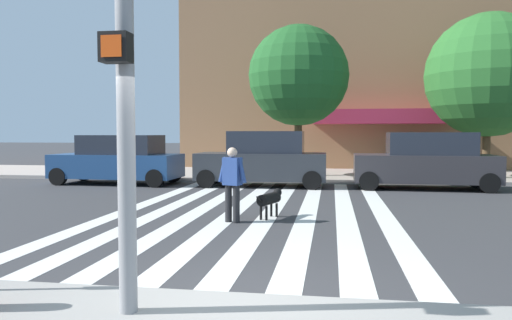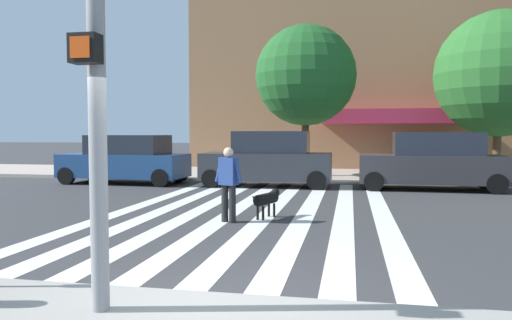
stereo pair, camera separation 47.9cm
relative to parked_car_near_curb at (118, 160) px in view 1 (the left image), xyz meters
name	(u,v)px [view 1 (the left image)]	position (x,y,z in m)	size (l,w,h in m)	color
ground_plane	(290,211)	(7.07, -5.43, -0.92)	(160.00, 160.00, 0.00)	#353538
sidewalk_far	(308,175)	(7.07, 4.36, -0.85)	(80.00, 6.00, 0.15)	#ACA095
crosswalk_stripes	(255,210)	(6.17, -5.43, -0.92)	(6.75, 12.98, 0.01)	silver
parked_car_near_curb	(118,160)	(0.00, 0.00, 0.00)	(4.86, 2.19, 1.87)	navy
parked_car_behind_first	(263,160)	(5.60, 0.00, 0.05)	(4.72, 1.96, 2.02)	#2E3136
parked_car_third_in_line	(426,162)	(11.32, 0.00, 0.04)	(4.81, 1.98, 1.98)	#322F33
street_tree_nearest	(298,76)	(6.68, 3.06, 3.43)	(4.22, 4.22, 6.33)	#4C3823
street_tree_middle	(488,75)	(14.25, 3.21, 3.33)	(4.93, 4.93, 6.58)	#4C3823
pedestrian_dog_walker	(232,180)	(5.96, -7.22, 0.00)	(0.69, 0.35, 1.64)	black
dog_on_leash	(270,199)	(6.70, -6.56, -0.48)	(0.53, 1.11, 0.65)	black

